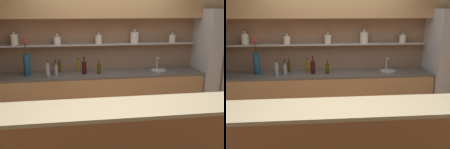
{
  "view_description": "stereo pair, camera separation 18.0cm",
  "coord_description": "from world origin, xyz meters",
  "views": [
    {
      "loc": [
        -0.51,
        -3.1,
        2.03
      ],
      "look_at": [
        -0.02,
        0.3,
        1.13
      ],
      "focal_mm": 40.0,
      "sensor_mm": 36.0,
      "label": 1
    },
    {
      "loc": [
        -0.33,
        -3.12,
        2.03
      ],
      "look_at": [
        -0.02,
        0.3,
        1.13
      ],
      "focal_mm": 40.0,
      "sensor_mm": 36.0,
      "label": 2
    }
  ],
  "objects": [
    {
      "name": "bottle_oil_0",
      "position": [
        -0.12,
        1.19,
        1.02
      ],
      "size": [
        0.07,
        0.07,
        0.24
      ],
      "color": "#47380A",
      "rests_on": "back_counter_unit"
    },
    {
      "name": "bottle_wine_4",
      "position": [
        -0.38,
        1.21,
        1.04
      ],
      "size": [
        0.08,
        0.08,
        0.31
      ],
      "color": "#380C0C",
      "rests_on": "back_counter_unit"
    },
    {
      "name": "flower_vase",
      "position": [
        -1.36,
        1.25,
        1.14
      ],
      "size": [
        0.11,
        0.16,
        0.66
      ],
      "color": "navy",
      "rests_on": "back_counter_unit"
    },
    {
      "name": "sink_fixture",
      "position": [
        1.0,
        1.25,
        0.95
      ],
      "size": [
        0.28,
        0.28,
        0.25
      ],
      "color": "#B7B7BC",
      "rests_on": "back_counter_unit"
    },
    {
      "name": "bottle_oil_3",
      "position": [
        -0.89,
        1.38,
        1.02
      ],
      "size": [
        0.06,
        0.06,
        0.24
      ],
      "color": "#47380A",
      "rests_on": "back_counter_unit"
    },
    {
      "name": "back_counter_unit",
      "position": [
        -0.11,
        1.24,
        0.46
      ],
      "size": [
        3.72,
        0.62,
        0.92
      ],
      "color": "tan",
      "rests_on": "ground_plane"
    },
    {
      "name": "bottle_oil_2",
      "position": [
        -0.48,
        1.4,
        1.02
      ],
      "size": [
        0.06,
        0.06,
        0.24
      ],
      "color": "olive",
      "rests_on": "back_counter_unit"
    },
    {
      "name": "island_counter",
      "position": [
        0.0,
        -0.63,
        0.51
      ],
      "size": [
        2.78,
        0.61,
        1.02
      ],
      "color": "brown",
      "rests_on": "ground_plane"
    },
    {
      "name": "bottle_oil_1",
      "position": [
        -0.82,
        1.4,
        1.02
      ],
      "size": [
        0.05,
        0.05,
        0.23
      ],
      "color": "#47380A",
      "rests_on": "back_counter_unit"
    },
    {
      "name": "bottle_spirit_5",
      "position": [
        -1.0,
        1.1,
        1.03
      ],
      "size": [
        0.07,
        0.07,
        0.27
      ],
      "color": "gray",
      "rests_on": "back_counter_unit"
    },
    {
      "name": "back_wall_unit",
      "position": [
        -0.0,
        1.53,
        1.55
      ],
      "size": [
        5.2,
        0.44,
        2.6
      ],
      "color": "#937056",
      "rests_on": "ground_plane"
    },
    {
      "name": "bottle_spirit_6",
      "position": [
        -0.86,
        1.17,
        1.01
      ],
      "size": [
        0.07,
        0.07,
        0.23
      ],
      "color": "gray",
      "rests_on": "back_counter_unit"
    }
  ]
}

